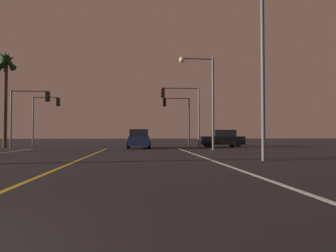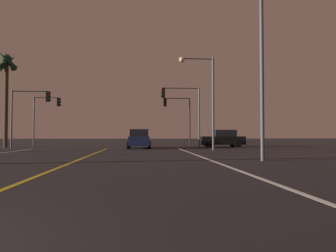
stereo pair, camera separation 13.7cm
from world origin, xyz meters
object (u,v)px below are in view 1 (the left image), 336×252
at_px(palm_tree_left_far, 6,70).
at_px(car_crossing_side, 222,139).
at_px(street_lamp_right_near, 251,48).
at_px(car_ahead_far, 139,139).
at_px(traffic_light_near_right, 180,103).
at_px(traffic_light_far_right, 176,110).
at_px(street_lamp_right_far, 204,90).
at_px(traffic_light_near_left, 31,105).
at_px(traffic_light_far_left, 46,110).

bearing_deg(palm_tree_left_far, car_crossing_side, -2.47).
xyz_separation_m(street_lamp_right_near, palm_tree_left_far, (-18.04, 16.87, 2.21)).
height_order(car_ahead_far, traffic_light_near_right, traffic_light_near_right).
bearing_deg(traffic_light_far_right, street_lamp_right_far, 96.33).
distance_m(traffic_light_near_right, street_lamp_right_near, 14.04).
xyz_separation_m(car_crossing_side, street_lamp_right_far, (-3.06, -6.18, 3.92)).
distance_m(traffic_light_near_left, traffic_light_far_left, 5.51).
relative_size(traffic_light_far_right, street_lamp_right_far, 0.72).
height_order(traffic_light_near_right, street_lamp_right_far, street_lamp_right_far).
bearing_deg(car_ahead_far, traffic_light_far_left, 60.82).
height_order(car_crossing_side, palm_tree_left_far, palm_tree_left_far).
distance_m(traffic_light_near_right, traffic_light_far_left, 14.54).
relative_size(traffic_light_near_right, traffic_light_near_left, 1.09).
height_order(car_ahead_far, palm_tree_left_far, palm_tree_left_far).
bearing_deg(traffic_light_near_left, traffic_light_near_right, 0.00).
height_order(car_ahead_far, street_lamp_right_far, street_lamp_right_far).
distance_m(traffic_light_near_right, palm_tree_left_far, 17.13).
bearing_deg(traffic_light_far_right, palm_tree_left_far, 8.59).
height_order(traffic_light_near_right, traffic_light_far_left, traffic_light_near_right).
bearing_deg(street_lamp_right_far, traffic_light_far_right, -83.67).
xyz_separation_m(traffic_light_near_right, traffic_light_far_right, (0.27, 5.50, -0.21)).
bearing_deg(car_ahead_far, traffic_light_near_left, 90.55).
height_order(traffic_light_near_left, traffic_light_far_left, traffic_light_far_left).
xyz_separation_m(traffic_light_near_left, palm_tree_left_far, (-3.38, 2.96, 3.65)).
height_order(street_lamp_right_near, palm_tree_left_far, palm_tree_left_far).
bearing_deg(street_lamp_right_far, palm_tree_left_far, -21.62).
distance_m(car_crossing_side, car_ahead_far, 8.40).
bearing_deg(traffic_light_far_right, traffic_light_near_right, 87.18).
bearing_deg(traffic_light_far_right, car_ahead_far, 53.26).
bearing_deg(street_lamp_right_far, car_crossing_side, -116.32).
relative_size(traffic_light_far_left, palm_tree_left_far, 0.55).
bearing_deg(car_crossing_side, traffic_light_far_right, -39.86).
xyz_separation_m(street_lamp_right_far, palm_tree_left_far, (-17.88, 7.08, 2.71)).
bearing_deg(palm_tree_left_far, car_ahead_far, -12.66).
distance_m(street_lamp_right_near, street_lamp_right_far, 9.80).
height_order(traffic_light_far_right, traffic_light_far_left, traffic_light_far_right).
distance_m(traffic_light_far_left, street_lamp_right_near, 24.54).
relative_size(car_crossing_side, palm_tree_left_far, 0.46).
relative_size(car_ahead_far, traffic_light_far_left, 0.83).
distance_m(traffic_light_near_left, street_lamp_right_far, 15.11).
relative_size(traffic_light_near_left, palm_tree_left_far, 0.54).
xyz_separation_m(car_crossing_side, traffic_light_far_left, (-17.85, 3.44, 3.03)).
bearing_deg(traffic_light_near_right, street_lamp_right_near, 96.14).
distance_m(car_ahead_far, traffic_light_far_right, 7.42).
height_order(traffic_light_near_left, street_lamp_right_near, street_lamp_right_near).
xyz_separation_m(traffic_light_far_right, traffic_light_far_left, (-13.73, 0.00, -0.05)).
height_order(car_crossing_side, traffic_light_near_left, traffic_light_near_left).
bearing_deg(street_lamp_right_near, traffic_light_far_left, -52.39).
bearing_deg(traffic_light_near_right, street_lamp_right_far, 107.97).
distance_m(car_ahead_far, traffic_light_near_left, 9.86).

